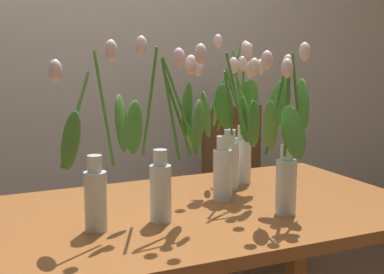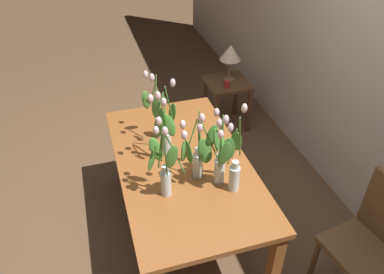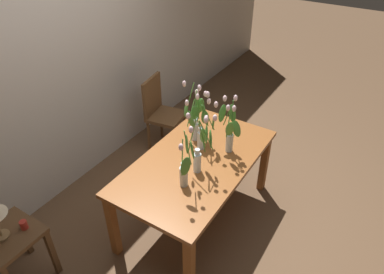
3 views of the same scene
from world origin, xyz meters
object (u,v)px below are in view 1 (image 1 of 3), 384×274
Objects in this scene: tulip_vase_1 at (239,138)px; tulip_vase_5 at (168,150)px; tulip_vase_4 at (95,173)px; tulip_vase_2 at (286,145)px; tulip_vase_3 at (232,139)px; dining_chair at (243,181)px; dining_table at (186,236)px; tulip_vase_0 at (232,136)px.

tulip_vase_1 reaches higher than tulip_vase_5.
tulip_vase_4 is 0.24m from tulip_vase_5.
tulip_vase_2 is at bearing -7.31° from tulip_vase_4.
tulip_vase_4 reaches higher than tulip_vase_3.
tulip_vase_2 is at bearing -114.55° from dining_chair.
tulip_vase_1 reaches higher than tulip_vase_2.
tulip_vase_5 reaches higher than tulip_vase_3.
tulip_vase_5 is (-0.10, -0.09, 0.32)m from dining_table.
dining_chair is (0.92, 1.10, -0.44)m from tulip_vase_5.
tulip_vase_3 is 0.57m from tulip_vase_4.
dining_table is at bearing 16.52° from tulip_vase_4.
tulip_vase_3 is 0.60× the size of dining_chair.
tulip_vase_5 reaches higher than dining_table.
tulip_vase_1 reaches higher than tulip_vase_3.
tulip_vase_1 is 1.00m from dining_chair.
tulip_vase_3 is (-0.13, -0.18, 0.03)m from tulip_vase_1.
dining_table is at bearing 41.70° from tulip_vase_5.
tulip_vase_2 is 0.98× the size of tulip_vase_4.
tulip_vase_4 is at bearing -163.48° from dining_table.
tulip_vase_5 is at bearing -154.12° from tulip_vase_3.
tulip_vase_0 reaches higher than dining_chair.
tulip_vase_2 reaches higher than dining_table.
tulip_vase_4 is (-0.68, -0.34, -0.00)m from tulip_vase_1.
dining_chair reaches higher than dining_table.
dining_chair is (0.48, 0.78, -0.40)m from tulip_vase_1.
tulip_vase_3 is (-0.06, -0.11, 0.01)m from tulip_vase_0.
dining_chair is at bearing 43.95° from tulip_vase_4.
tulip_vase_4 is 1.65m from dining_chair.
tulip_vase_3 is 0.96× the size of tulip_vase_5.
tulip_vase_2 is 0.38m from tulip_vase_5.
dining_table is 0.38m from tulip_vase_3.
tulip_vase_0 is 0.99× the size of tulip_vase_4.
tulip_vase_5 is at bearing -129.77° from dining_chair.
tulip_vase_1 reaches higher than tulip_vase_0.
tulip_vase_4 is 0.61× the size of dining_chair.
tulip_vase_3 is at bearing 25.88° from tulip_vase_5.
tulip_vase_0 is 0.97× the size of tulip_vase_5.
tulip_vase_0 is at bearing 24.09° from tulip_vase_4.
tulip_vase_3 is at bearing -126.32° from tulip_vase_1.
dining_table is 2.78× the size of tulip_vase_5.
tulip_vase_5 is at bearing 166.76° from tulip_vase_2.
tulip_vase_0 is 0.96× the size of tulip_vase_1.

